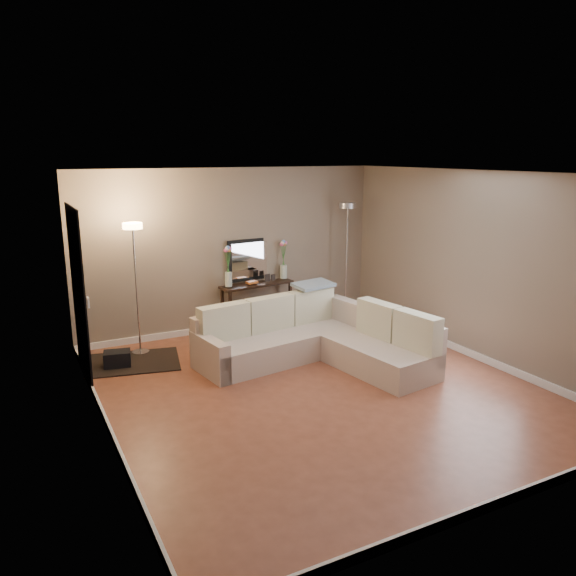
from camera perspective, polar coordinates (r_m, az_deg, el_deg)
name	(u,v)px	position (r m, az deg, el deg)	size (l,w,h in m)	color
floor	(318,389)	(7.02, 3.04, -10.19)	(5.00, 5.50, 0.01)	brown
ceiling	(321,173)	(6.43, 3.34, 11.63)	(5.00, 5.50, 0.01)	white
wall_back	(232,250)	(9.04, -5.72, 3.83)	(5.00, 0.02, 2.60)	gray
wall_front	(505,361)	(4.54, 21.21, -6.95)	(5.00, 0.02, 2.60)	gray
wall_left	(97,313)	(5.78, -18.81, -2.41)	(0.02, 5.50, 2.60)	gray
wall_right	(477,266)	(8.14, 18.62, 2.10)	(0.02, 5.50, 2.60)	gray
baseboard_back	(234,325)	(9.31, -5.48, -3.79)	(5.00, 0.03, 0.10)	white
baseboard_front	(489,506)	(5.12, 19.72, -20.12)	(5.00, 0.03, 0.10)	white
baseboard_left	(109,429)	(6.23, -17.68, -13.50)	(0.03, 5.50, 0.10)	white
baseboard_right	(468,352)	(8.45, 17.86, -6.25)	(0.03, 5.50, 0.10)	white
doorway	(79,294)	(7.47, -20.50, -0.61)	(0.02, 1.20, 2.20)	black
switch_plate	(88,302)	(6.63, -19.63, -1.38)	(0.02, 0.08, 0.12)	white
sectional_sofa	(315,339)	(7.79, 2.71, -5.20)	(2.72, 2.41, 0.85)	beige
throw_blanket	(313,285)	(8.33, 2.60, 0.35)	(0.61, 0.35, 0.05)	#7C8FA0
console_table	(253,304)	(9.16, -3.57, -1.59)	(1.26, 0.48, 0.76)	black
leaning_mirror	(252,259)	(9.17, -3.72, 2.91)	(0.87, 0.15, 0.68)	black
table_decor	(258,281)	(9.08, -3.08, 0.75)	(0.53, 0.13, 0.12)	#D36425
flower_vase_left	(228,269)	(8.80, -6.09, 1.91)	(0.15, 0.13, 0.65)	silver
flower_vase_right	(284,262)	(9.33, -0.46, 2.65)	(0.15, 0.13, 0.65)	silver
floor_lamp_lit	(135,263)	(8.08, -15.30, 2.50)	(0.32, 0.32, 1.89)	silver
floor_lamp_unlit	(347,238)	(9.55, 6.01, 5.08)	(0.29, 0.29, 2.01)	silver
charcoal_rug	(133,362)	(8.09, -15.44, -7.27)	(1.23, 0.92, 0.02)	black
black_bag	(117,359)	(7.97, -16.95, -6.94)	(0.35, 0.25, 0.23)	black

